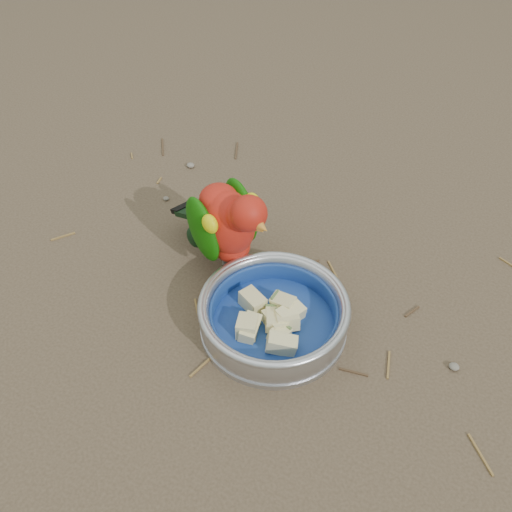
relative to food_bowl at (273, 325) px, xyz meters
The scene contains 6 objects.
ground 0.06m from the food_bowl, 167.21° to the left, with size 60.00×60.00×0.00m, color brown.
food_bowl is the anchor object (origin of this frame).
bowl_wall 0.03m from the food_bowl, ahead, with size 0.24×0.24×0.04m, color #B2B2BA, non-canonical shape.
fruit_wedges 0.02m from the food_bowl, 26.57° to the right, with size 0.14×0.14×0.03m, color beige, non-canonical shape.
lory_parrot 0.18m from the food_bowl, 147.84° to the left, with size 0.11×0.23×0.19m, color #B11D11, non-canonical shape.
ground_debris 0.03m from the food_bowl, 143.98° to the left, with size 0.90×0.80×0.01m, color olive, non-canonical shape.
Camera 1 is at (0.32, -0.54, 0.72)m, focal length 40.00 mm.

